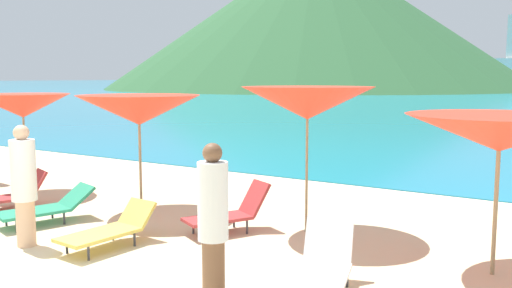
% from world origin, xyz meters
% --- Properties ---
extents(ground_plane, '(50.00, 100.00, 0.30)m').
position_xyz_m(ground_plane, '(0.00, 10.00, -0.15)').
color(ground_plane, beige).
extents(headland_hill, '(86.76, 86.76, 29.78)m').
position_xyz_m(headland_hill, '(-46.50, 102.09, 14.89)').
color(headland_hill, '#2D5B33').
rests_on(headland_hill, ground_plane).
extents(umbrella_3, '(2.01, 2.01, 2.12)m').
position_xyz_m(umbrella_3, '(-4.79, 3.65, 1.87)').
color(umbrella_3, '#9E7F59').
rests_on(umbrella_3, ground_plane).
extents(umbrella_4, '(2.25, 2.25, 2.15)m').
position_xyz_m(umbrella_4, '(-1.56, 3.77, 1.88)').
color(umbrella_4, '#9E7F59').
rests_on(umbrella_4, ground_plane).
extents(umbrella_5, '(2.23, 2.23, 2.33)m').
position_xyz_m(umbrella_5, '(1.64, 4.20, 2.07)').
color(umbrella_5, '#9E7F59').
rests_on(umbrella_5, ground_plane).
extents(umbrella_6, '(2.51, 2.51, 2.02)m').
position_xyz_m(umbrella_6, '(4.52, 3.72, 1.79)').
color(umbrella_6, '#9E7F59').
rests_on(umbrella_6, ground_plane).
extents(lounge_chair_0, '(1.08, 1.45, 0.78)m').
position_xyz_m(lounge_chair_0, '(0.64, 3.51, 0.34)').
color(lounge_chair_0, '#A53333').
rests_on(lounge_chair_0, ground_plane).
extents(lounge_chair_1, '(1.05, 1.67, 0.58)m').
position_xyz_m(lounge_chair_1, '(-2.32, 2.30, 0.28)').
color(lounge_chair_1, '#268C66').
rests_on(lounge_chair_1, ground_plane).
extents(lounge_chair_2, '(0.93, 1.41, 0.75)m').
position_xyz_m(lounge_chair_2, '(2.93, 2.09, 0.32)').
color(lounge_chair_2, white).
rests_on(lounge_chair_2, ground_plane).
extents(lounge_chair_7, '(1.05, 1.67, 0.69)m').
position_xyz_m(lounge_chair_7, '(-3.80, 2.50, 0.28)').
color(lounge_chair_7, '#A53333').
rests_on(lounge_chair_7, ground_plane).
extents(lounge_chair_8, '(0.69, 1.50, 0.60)m').
position_xyz_m(lounge_chair_8, '(-0.40, 1.93, 0.28)').
color(lounge_chair_8, '#D8BF4C').
rests_on(lounge_chair_8, ground_plane).
extents(beachgoer_1, '(0.36, 0.36, 1.79)m').
position_xyz_m(beachgoer_1, '(-1.49, 1.32, 0.94)').
color(beachgoer_1, '#DBAA84').
rests_on(beachgoer_1, ground_plane).
extents(beachgoer_2, '(0.34, 0.34, 1.76)m').
position_xyz_m(beachgoer_2, '(1.99, 1.25, 0.93)').
color(beachgoer_2, brown).
rests_on(beachgoer_2, ground_plane).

